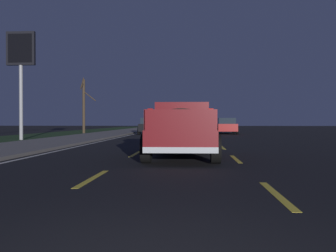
% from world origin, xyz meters
% --- Properties ---
extents(ground, '(144.00, 144.00, 0.00)m').
position_xyz_m(ground, '(27.00, 0.00, 0.00)').
color(ground, black).
extents(sidewalk_shoulder, '(108.00, 4.00, 0.12)m').
position_xyz_m(sidewalk_shoulder, '(27.00, 7.45, 0.06)').
color(sidewalk_shoulder, slate).
rests_on(sidewalk_shoulder, ground).
extents(grass_verge, '(108.00, 6.00, 0.01)m').
position_xyz_m(grass_verge, '(27.00, 12.45, 0.00)').
color(grass_verge, '#1E3819').
rests_on(grass_verge, ground).
extents(lane_markings, '(108.00, 7.04, 0.01)m').
position_xyz_m(lane_markings, '(29.70, 3.09, 0.00)').
color(lane_markings, yellow).
rests_on(lane_markings, ground).
extents(pickup_truck, '(5.45, 2.34, 1.87)m').
position_xyz_m(pickup_truck, '(9.71, 0.00, 0.98)').
color(pickup_truck, maroon).
rests_on(pickup_truck, ground).
extents(sedan_red, '(4.41, 2.03, 1.54)m').
position_xyz_m(sedan_red, '(33.38, -3.63, 0.78)').
color(sedan_red, maroon).
rests_on(sedan_red, ground).
extents(sedan_black, '(4.40, 2.02, 1.54)m').
position_xyz_m(sedan_black, '(32.27, 3.64, 0.78)').
color(sedan_black, black).
rests_on(sedan_black, ground).
extents(sedan_green, '(4.41, 2.04, 1.54)m').
position_xyz_m(sedan_green, '(41.77, 3.39, 0.78)').
color(sedan_green, '#14592D').
rests_on(sedan_green, ground).
extents(gas_price_sign, '(0.27, 1.90, 7.10)m').
position_xyz_m(gas_price_sign, '(20.75, 10.88, 5.35)').
color(gas_price_sign, '#99999E').
rests_on(gas_price_sign, ground).
extents(bare_tree_far, '(1.18, 1.51, 5.71)m').
position_xyz_m(bare_tree_far, '(34.36, 10.76, 2.92)').
color(bare_tree_far, '#423323').
rests_on(bare_tree_far, ground).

